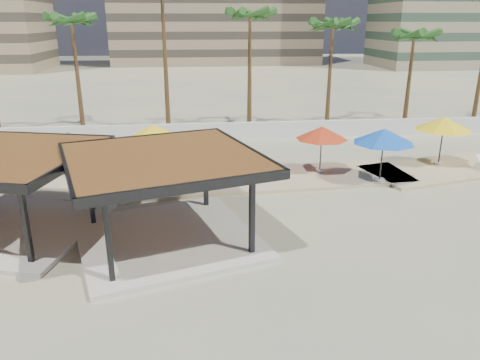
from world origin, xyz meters
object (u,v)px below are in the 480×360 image
at_px(umbrella_c, 322,133).
at_px(lounger_b, 228,165).
at_px(pavilion_central, 165,191).
at_px(pavilion_west, 3,186).
at_px(lounger_a, 117,187).

relative_size(umbrella_c, lounger_b, 1.66).
bearing_deg(pavilion_central, lounger_b, 52.76).
bearing_deg(pavilion_west, lounger_b, 51.67).
xyz_separation_m(pavilion_central, lounger_b, (2.99, 8.19, -1.64)).
bearing_deg(umbrella_c, lounger_a, -169.98).
height_order(lounger_a, lounger_b, lounger_b).
height_order(pavilion_west, umbrella_c, pavilion_west).
xyz_separation_m(umbrella_c, lounger_b, (-4.86, 1.01, -1.92)).
distance_m(lounger_a, lounger_b, 6.28).
bearing_deg(lounger_b, umbrella_c, -76.36).
bearing_deg(lounger_b, pavilion_central, -174.61).
distance_m(pavilion_west, lounger_a, 5.53).
bearing_deg(pavilion_central, umbrella_c, 25.23).
xyz_separation_m(pavilion_west, lounger_a, (3.53, 3.94, -1.59)).
bearing_deg(umbrella_c, pavilion_west, -157.50).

